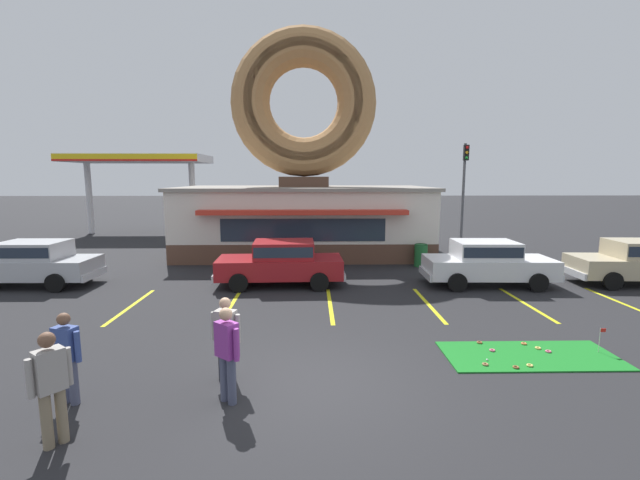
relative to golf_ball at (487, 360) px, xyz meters
The scene contains 30 objects.
ground_plane 3.69m from the golf_ball, 165.73° to the right, with size 160.00×160.00×0.00m, color #232326.
donut_shop_building 14.14m from the golf_ball, 107.32° to the left, with size 12.30×6.75×10.96m.
putting_mat 1.08m from the golf_ball, 14.47° to the left, with size 3.68×1.58×0.03m, color #197523.
mini_donut_near_left 1.49m from the golf_ball, 35.48° to the left, with size 0.13×0.13×0.04m, color #D17F47.
mini_donut_near_right 0.57m from the golf_ball, 38.93° to the right, with size 0.13×0.13×0.04m, color brown.
mini_donut_mid_left 0.97m from the golf_ball, 77.47° to the left, with size 0.13×0.13×0.04m, color brown.
mini_donut_mid_centre 0.24m from the golf_ball, 120.66° to the right, with size 0.13×0.13×0.04m, color #A5724C.
mini_donut_mid_right 0.81m from the golf_ball, 19.98° to the right, with size 0.13×0.13×0.04m, color #E5C666.
mini_donut_far_left 1.52m from the golf_ball, 23.16° to the left, with size 0.13×0.13×0.04m, color #E5C666.
mini_donut_far_centre 1.59m from the golf_ball, 15.10° to the left, with size 0.13×0.13×0.04m, color #D8667F.
mini_donut_far_right 0.59m from the golf_ball, 57.45° to the left, with size 0.13×0.13×0.04m, color #D8667F.
golf_ball is the anchor object (origin of this frame).
putting_flag_pin 2.73m from the golf_ball, ahead, with size 0.13×0.01×0.55m.
car_champagne 10.35m from the golf_ball, 38.51° to the left, with size 4.64×2.14×1.60m.
car_white 6.93m from the golf_ball, 68.08° to the left, with size 4.60×2.07×1.60m.
car_silver 15.17m from the golf_ball, 154.08° to the left, with size 4.57×2.00×1.60m.
car_red 8.14m from the golf_ball, 126.11° to the left, with size 4.62×2.10×1.60m.
pedestrian_blue_sweater_man 5.42m from the golf_ball, behind, with size 0.57×0.34×1.64m.
pedestrian_hooded_kid 5.42m from the golf_ball, 163.68° to the right, with size 0.48×0.43×1.69m.
pedestrian_leather_jacket_man 8.03m from the golf_ball, 169.23° to the right, with size 0.57×0.35×1.61m.
pedestrian_clipboard_woman 7.92m from the golf_ball, 160.25° to the right, with size 0.42×0.49×1.71m.
trash_bin 9.75m from the golf_ball, 83.84° to the left, with size 0.57×0.57×0.97m.
traffic_light_pole 18.19m from the golf_ball, 72.43° to the left, with size 0.28×0.47×5.80m.
gas_station_canopy 26.43m from the golf_ball, 126.13° to the left, with size 9.00×4.46×5.30m.
parking_stripe_far_left 10.00m from the golf_ball, 155.87° to the left, with size 0.12×3.60×0.01m, color yellow.
parking_stripe_left 7.37m from the golf_ball, 146.29° to the left, with size 0.12×3.60×0.01m, color yellow.
parking_stripe_mid_left 5.15m from the golf_ball, 127.42° to the left, with size 0.12×3.60×0.01m, color yellow.
parking_stripe_centre 4.09m from the golf_ball, 91.82° to the left, with size 0.12×3.60×0.01m, color yellow.
parking_stripe_mid_right 5.00m from the golf_ball, 54.94° to the left, with size 0.12×3.60×0.01m, color yellow.
parking_stripe_right 7.15m from the golf_ball, 34.87° to the left, with size 0.12×3.60×0.01m, color yellow.
Camera 1 is at (-0.10, -7.53, 3.86)m, focal length 24.00 mm.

